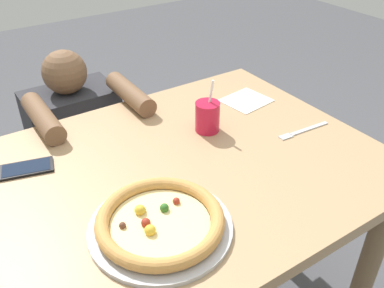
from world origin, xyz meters
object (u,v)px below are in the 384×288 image
pizza_near (160,222)px  fork (302,131)px  drink_cup_colored (207,117)px  cell_phone (26,168)px  diner_seated (81,159)px

pizza_near → fork: pizza_near is taller
drink_cup_colored → cell_phone: bearing=169.2°
fork → cell_phone: cell_phone is taller
drink_cup_colored → cell_phone: drink_cup_colored is taller
pizza_near → diner_seated: bearing=85.1°
drink_cup_colored → cell_phone: size_ratio=1.08×
pizza_near → cell_phone: bearing=116.1°
drink_cup_colored → diner_seated: size_ratio=0.20×
drink_cup_colored → cell_phone: (-0.56, 0.11, -0.05)m
cell_phone → drink_cup_colored: bearing=-10.8°
fork → diner_seated: size_ratio=0.22×
pizza_near → drink_cup_colored: 0.47m
pizza_near → drink_cup_colored: size_ratio=1.96×
drink_cup_colored → diner_seated: drink_cup_colored is taller
pizza_near → drink_cup_colored: (0.36, 0.31, 0.03)m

